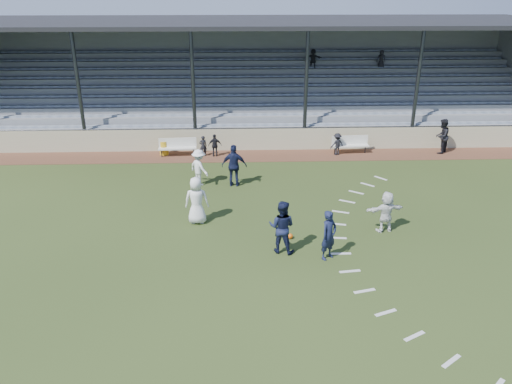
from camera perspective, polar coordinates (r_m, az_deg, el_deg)
ground at (r=17.25m, az=0.30°, el=-7.24°), size 90.00×90.00×0.00m
cinder_track at (r=26.84m, az=-0.61°, el=4.16°), size 34.00×2.00×0.02m
retaining_wall at (r=27.65m, az=-0.67°, el=6.02°), size 34.00×0.18×1.20m
bench_left at (r=27.03m, az=-8.95°, el=5.29°), size 2.03×0.61×0.95m
bench_right at (r=27.59m, az=10.70°, el=5.54°), size 2.02×0.60×0.95m
trash_bin at (r=27.35m, az=-10.48°, el=4.99°), size 0.47×0.47×0.76m
football at (r=18.30m, az=3.93°, el=-5.05°), size 0.20×0.20×0.20m
player_white_lead at (r=19.22m, az=-6.80°, el=-0.96°), size 0.93×0.61×1.87m
player_navy_lead at (r=16.85m, az=8.32°, el=-4.91°), size 0.76×0.73×1.74m
player_navy_mid at (r=17.06m, az=2.95°, el=-4.00°), size 1.10×0.97×1.90m
player_white_wing at (r=22.87m, az=-6.51°, el=2.81°), size 1.20×1.23×1.69m
player_navy_wing at (r=22.60m, az=-2.51°, el=3.03°), size 1.19×0.60×1.95m
player_white_back at (r=19.11m, az=14.65°, el=-2.20°), size 1.53×0.75×1.59m
official at (r=28.82m, az=20.48°, el=6.00°), size 1.14×1.16×1.88m
sub_left_near at (r=26.78m, az=-6.07°, el=5.26°), size 0.45×0.35×1.11m
sub_left_far at (r=26.66m, az=-4.71°, el=5.34°), size 0.73×0.35×1.21m
sub_right at (r=27.16m, az=9.26°, el=5.43°), size 0.88×0.69×1.20m
grandstand at (r=31.82m, az=-0.90°, el=11.27°), size 34.60×9.00×6.61m
penalty_arc at (r=17.88m, az=13.71°, el=-6.78°), size 3.89×14.63×0.01m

